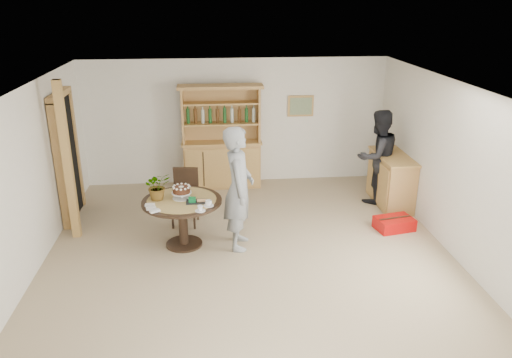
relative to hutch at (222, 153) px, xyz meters
The scene contains 17 objects.
ground 3.33m from the hutch, 84.71° to the right, with size 7.00×7.00×0.00m, color tan.
room_shell 3.41m from the hutch, 84.65° to the right, with size 6.04×7.04×2.52m.
doorway 2.94m from the hutch, 154.78° to the right, with size 0.13×1.10×2.18m.
pine_post 3.20m from the hutch, 139.62° to the right, with size 0.12×0.12×2.50m, color tan.
hutch is the anchor object (origin of this frame).
sideboard 3.29m from the hutch, 22.21° to the right, with size 0.54×1.26×0.94m.
dining_table 2.60m from the hutch, 105.17° to the right, with size 1.20×1.20×0.76m.
dining_chair 1.81m from the hutch, 111.71° to the right, with size 0.48×0.48×0.95m.
birthday_cake 2.56m from the hutch, 105.47° to the right, with size 0.30×0.30×0.20m.
flower_vase 2.68m from the hutch, 112.74° to the right, with size 0.38×0.33×0.42m, color #3F7233.
gift_tray 2.67m from the hutch, 100.03° to the right, with size 0.30×0.20×0.08m.
coffee_cup_a 2.80m from the hutch, 95.74° to the right, with size 0.15×0.15×0.09m.
coffee_cup_b 2.99m from the hutch, 97.70° to the right, with size 0.15×0.15×0.08m.
napkins 3.03m from the hutch, 111.13° to the right, with size 0.24×0.33×0.03m.
teen_boy 2.63m from the hutch, 86.27° to the right, with size 0.69×0.45×1.89m, color gray.
adult_person 3.01m from the hutch, 21.08° to the right, with size 0.84×0.66×1.73m, color black.
red_suitcase 3.63m from the hutch, 39.79° to the right, with size 0.67×0.51×0.21m.
Camera 1 is at (-0.53, -6.23, 3.65)m, focal length 35.00 mm.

